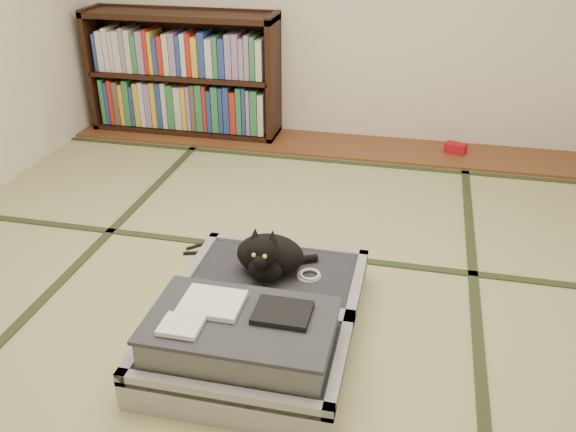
# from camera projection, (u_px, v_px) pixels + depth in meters

# --- Properties ---
(floor) EXTENTS (4.50, 4.50, 0.00)m
(floor) POSITION_uv_depth(u_px,v_px,m) (262.00, 294.00, 2.93)
(floor) COLOR tan
(floor) RESTS_ON ground
(wood_strip) EXTENTS (4.00, 0.50, 0.02)m
(wood_strip) POSITION_uv_depth(u_px,v_px,m) (329.00, 145.00, 4.65)
(wood_strip) COLOR brown
(wood_strip) RESTS_ON ground
(red_item) EXTENTS (0.17, 0.13, 0.07)m
(red_item) POSITION_uv_depth(u_px,v_px,m) (456.00, 148.00, 4.48)
(red_item) COLOR #AE0D18
(red_item) RESTS_ON wood_strip
(tatami_borders) EXTENTS (4.00, 4.50, 0.01)m
(tatami_borders) POSITION_uv_depth(u_px,v_px,m) (285.00, 243.00, 3.36)
(tatami_borders) COLOR #2D381E
(tatami_borders) RESTS_ON ground
(bookcase) EXTENTS (1.49, 0.34, 0.96)m
(bookcase) POSITION_uv_depth(u_px,v_px,m) (183.00, 77.00, 4.74)
(bookcase) COLOR black
(bookcase) RESTS_ON wood_strip
(suitcase) EXTENTS (0.81, 1.08, 0.32)m
(suitcase) POSITION_uv_depth(u_px,v_px,m) (257.00, 322.00, 2.56)
(suitcase) COLOR #A2A3A7
(suitcase) RESTS_ON floor
(cat) EXTENTS (0.36, 0.36, 0.29)m
(cat) POSITION_uv_depth(u_px,v_px,m) (269.00, 256.00, 2.74)
(cat) COLOR black
(cat) RESTS_ON suitcase
(cable_coil) EXTENTS (0.11, 0.11, 0.03)m
(cable_coil) POSITION_uv_depth(u_px,v_px,m) (309.00, 275.00, 2.78)
(cable_coil) COLOR white
(cable_coil) RESTS_ON suitcase
(hanger) EXTENTS (0.40, 0.24, 0.01)m
(hanger) POSITION_uv_depth(u_px,v_px,m) (222.00, 249.00, 3.29)
(hanger) COLOR black
(hanger) RESTS_ON floor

